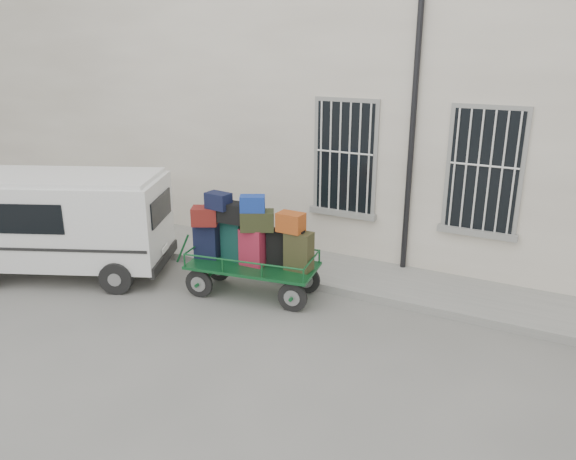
{
  "coord_description": "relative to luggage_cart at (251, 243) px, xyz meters",
  "views": [
    {
      "loc": [
        3.8,
        -7.47,
        4.47
      ],
      "look_at": [
        -0.66,
        1.0,
        1.25
      ],
      "focal_mm": 35.0,
      "sensor_mm": 36.0,
      "label": 1
    }
  ],
  "objects": [
    {
      "name": "luggage_cart",
      "position": [
        0.0,
        0.0,
        0.0
      ],
      "size": [
        2.81,
        1.41,
        1.92
      ],
      "rotation": [
        0.0,
        0.0,
        0.15
      ],
      "color": "black",
      "rests_on": "ground"
    },
    {
      "name": "sidewalk",
      "position": [
        1.25,
        1.54,
        -0.94
      ],
      "size": [
        24.0,
        1.7,
        0.15
      ],
      "primitive_type": "cube",
      "color": "gray",
      "rests_on": "ground"
    },
    {
      "name": "ground",
      "position": [
        1.25,
        -0.66,
        -1.01
      ],
      "size": [
        80.0,
        80.0,
        0.0
      ],
      "primitive_type": "plane",
      "color": "slate",
      "rests_on": "ground"
    },
    {
      "name": "van",
      "position": [
        -3.78,
        -0.91,
        0.16
      ],
      "size": [
        4.38,
        3.19,
        2.05
      ],
      "rotation": [
        0.0,
        0.0,
        0.42
      ],
      "color": "white",
      "rests_on": "ground"
    },
    {
      "name": "building",
      "position": [
        1.25,
        4.84,
        1.98
      ],
      "size": [
        24.0,
        5.15,
        6.0
      ],
      "color": "beige",
      "rests_on": "ground"
    }
  ]
}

